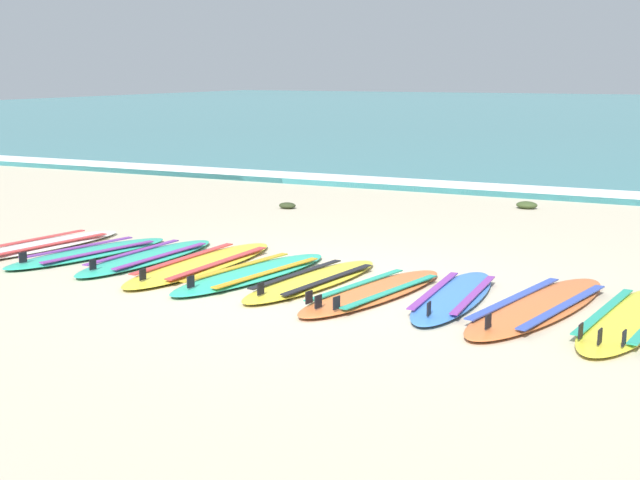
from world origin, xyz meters
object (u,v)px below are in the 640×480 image
(surfboard_4, at_px, (252,273))
(surfboard_6, at_px, (373,292))
(surfboard_5, at_px, (313,280))
(surfboard_2, at_px, (148,257))
(surfboard_1, at_px, (89,253))
(surfboard_3, at_px, (202,264))
(surfboard_0, at_px, (41,245))
(surfboard_8, at_px, (539,306))
(surfboard_9, at_px, (629,319))
(surfboard_7, at_px, (454,296))

(surfboard_4, xyz_separation_m, surfboard_6, (1.37, -0.16, 0.00))
(surfboard_5, bearing_deg, surfboard_2, 175.52)
(surfboard_1, height_order, surfboard_3, same)
(surfboard_0, relative_size, surfboard_6, 1.04)
(surfboard_0, distance_m, surfboard_8, 5.74)
(surfboard_5, height_order, surfboard_9, same)
(surfboard_4, height_order, surfboard_7, same)
(surfboard_0, relative_size, surfboard_7, 1.11)
(surfboard_7, bearing_deg, surfboard_9, -3.04)
(surfboard_4, bearing_deg, surfboard_8, 0.16)
(surfboard_3, bearing_deg, surfboard_0, 179.87)
(surfboard_1, height_order, surfboard_2, same)
(surfboard_1, xyz_separation_m, surfboard_4, (2.13, -0.07, -0.00))
(surfboard_2, distance_m, surfboard_9, 4.99)
(surfboard_0, xyz_separation_m, surfboard_2, (1.50, 0.01, -0.00))
(surfboard_3, relative_size, surfboard_6, 1.12)
(surfboard_3, distance_m, surfboard_5, 1.37)
(surfboard_2, height_order, surfboard_4, same)
(surfboard_4, height_order, surfboard_5, same)
(surfboard_1, bearing_deg, surfboard_3, 2.82)
(surfboard_4, bearing_deg, surfboard_1, 178.11)
(surfboard_4, bearing_deg, surfboard_6, -6.70)
(surfboard_1, height_order, surfboard_4, same)
(surfboard_9, bearing_deg, surfboard_1, 178.64)
(surfboard_6, relative_size, surfboard_9, 0.93)
(surfboard_3, height_order, surfboard_5, same)
(surfboard_2, distance_m, surfboard_7, 3.48)
(surfboard_0, bearing_deg, surfboard_1, -5.61)
(surfboard_0, xyz_separation_m, surfboard_8, (5.74, -0.14, -0.00))
(surfboard_4, bearing_deg, surfboard_3, 168.46)
(surfboard_1, height_order, surfboard_6, same)
(surfboard_9, bearing_deg, surfboard_2, 177.42)
(surfboard_0, bearing_deg, surfboard_2, 0.51)
(surfboard_7, height_order, surfboard_8, same)
(surfboard_1, height_order, surfboard_8, same)
(surfboard_9, bearing_deg, surfboard_0, 178.13)
(surfboard_0, height_order, surfboard_4, same)
(surfboard_1, xyz_separation_m, surfboard_3, (1.44, 0.07, -0.00))
(surfboard_3, xyz_separation_m, surfboard_4, (0.69, -0.14, 0.00))
(surfboard_3, xyz_separation_m, surfboard_8, (3.53, -0.13, -0.00))
(surfboard_6, height_order, surfboard_9, same)
(surfboard_9, bearing_deg, surfboard_6, -177.53)
(surfboard_6, bearing_deg, surfboard_1, 176.22)
(surfboard_3, relative_size, surfboard_9, 1.05)
(surfboard_0, height_order, surfboard_6, same)
(surfboard_7, bearing_deg, surfboard_2, 177.62)
(surfboard_4, relative_size, surfboard_7, 1.12)
(surfboard_5, relative_size, surfboard_8, 0.84)
(surfboard_0, bearing_deg, surfboard_7, -1.51)
(surfboard_3, height_order, surfboard_4, same)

